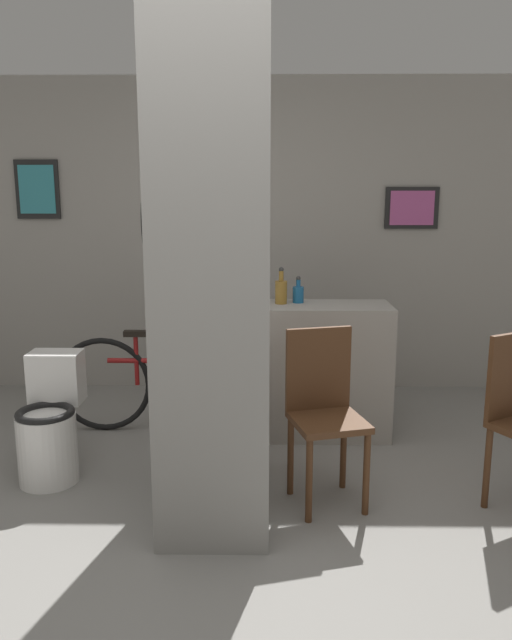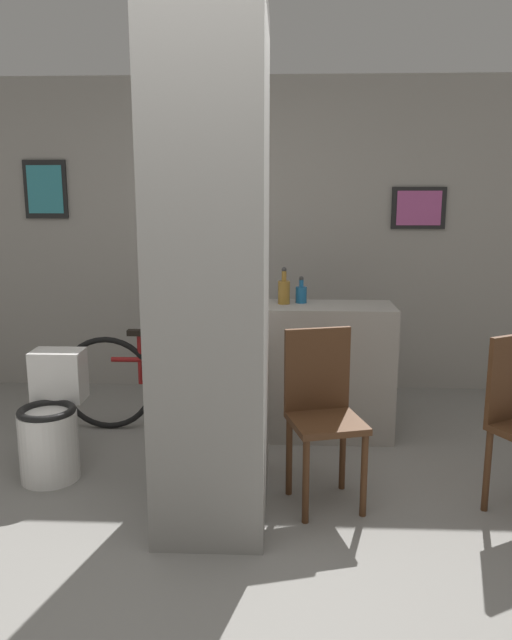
% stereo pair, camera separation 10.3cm
% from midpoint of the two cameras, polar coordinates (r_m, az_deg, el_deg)
% --- Properties ---
extents(ground_plane, '(14.00, 14.00, 0.00)m').
position_cam_midpoint_polar(ground_plane, '(3.17, -5.76, -20.58)').
color(ground_plane, gray).
extents(wall_back, '(8.00, 0.09, 2.60)m').
position_cam_midpoint_polar(wall_back, '(5.31, -2.87, 7.55)').
color(wall_back, gray).
rests_on(wall_back, ground_plane).
extents(pillar_center, '(0.58, 1.01, 2.60)m').
position_cam_midpoint_polar(pillar_center, '(3.20, -4.64, 4.69)').
color(pillar_center, gray).
rests_on(pillar_center, ground_plane).
extents(counter_shelf, '(1.14, 0.44, 0.93)m').
position_cam_midpoint_polar(counter_shelf, '(4.37, 4.00, -4.59)').
color(counter_shelf, gray).
rests_on(counter_shelf, ground_plane).
extents(toilet, '(0.34, 0.50, 0.73)m').
position_cam_midpoint_polar(toilet, '(3.96, -19.05, -9.18)').
color(toilet, white).
rests_on(toilet, ground_plane).
extents(chair_near_pillar, '(0.46, 0.46, 0.96)m').
position_cam_midpoint_polar(chair_near_pillar, '(3.44, 5.37, -7.97)').
color(chair_near_pillar, '#4C2D19').
rests_on(chair_near_pillar, ground_plane).
extents(bicycle, '(1.65, 0.42, 0.73)m').
position_cam_midpoint_polar(bicycle, '(4.48, -8.38, -5.71)').
color(bicycle, black).
rests_on(bicycle, ground_plane).
extents(bottle_tall, '(0.08, 0.08, 0.25)m').
position_cam_midpoint_polar(bottle_tall, '(4.28, 1.62, 2.71)').
color(bottle_tall, olive).
rests_on(bottle_tall, counter_shelf).
extents(bottle_short, '(0.08, 0.08, 0.19)m').
position_cam_midpoint_polar(bottle_short, '(4.33, 3.20, 2.46)').
color(bottle_short, '#19598C').
rests_on(bottle_short, counter_shelf).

